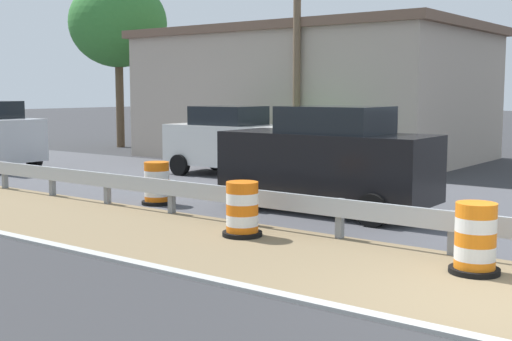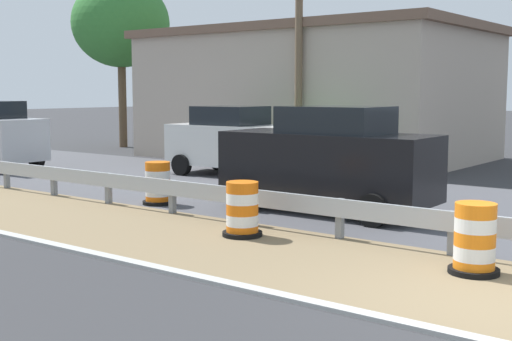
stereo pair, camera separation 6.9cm
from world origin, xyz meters
TOP-DOWN VIEW (x-y plane):
  - ground_plane at (0.00, 0.00)m, footprint 160.00×160.00m
  - median_dirt_strip at (0.56, 0.00)m, footprint 3.51×120.00m
  - curb_near_edge at (-1.30, 0.00)m, footprint 0.20×120.00m
  - traffic_barrel_nearest at (1.28, 0.74)m, footprint 0.71×0.71m
  - traffic_barrel_close at (1.25, 4.89)m, footprint 0.71×0.71m
  - traffic_barrel_mid at (2.75, 8.53)m, footprint 0.70×0.70m
  - car_mid_far_lane at (7.87, 10.49)m, footprint 2.13×4.16m
  - car_distant_b at (4.20, 4.92)m, footprint 2.01×4.58m
  - roadside_shop_near at (14.22, 11.65)m, footprint 8.09×12.44m
  - utility_pole_near at (10.14, 9.70)m, footprint 0.24×1.80m
  - bush_roadside at (9.10, 8.69)m, footprint 3.21×3.21m
  - tree_roadside at (12.91, 21.15)m, footprint 4.35×4.35m

SIDE VIEW (x-z plane):
  - ground_plane at x=0.00m, z-range 0.00..0.00m
  - median_dirt_strip at x=0.56m, z-range 0.00..0.01m
  - curb_near_edge at x=-1.30m, z-range -0.05..0.06m
  - traffic_barrel_mid at x=2.75m, z-range -0.05..0.91m
  - traffic_barrel_close at x=1.25m, z-range -0.05..0.92m
  - traffic_barrel_nearest at x=1.28m, z-range -0.05..0.96m
  - bush_roadside at x=9.10m, z-range 0.00..1.25m
  - car_mid_far_lane at x=7.87m, z-range 0.00..2.09m
  - car_distant_b at x=4.20m, z-range 0.00..2.24m
  - roadside_shop_near at x=14.22m, z-range 0.01..4.87m
  - utility_pole_near at x=10.14m, z-range 0.16..9.51m
  - tree_roadside at x=12.91m, z-range 1.77..9.27m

